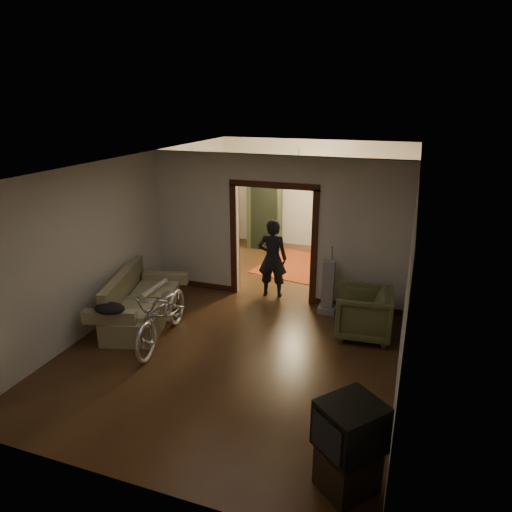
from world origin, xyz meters
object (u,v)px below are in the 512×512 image
at_px(sofa, 141,299).
at_px(armchair, 363,313).
at_px(bicycle, 162,313).
at_px(desk, 358,243).
at_px(person, 272,258).
at_px(locker, 265,216).

distance_m(sofa, armchair, 3.84).
xyz_separation_m(bicycle, desk, (2.44, 5.36, -0.16)).
relative_size(armchair, desk, 1.00).
relative_size(sofa, person, 1.20).
height_order(sofa, bicycle, bicycle).
xyz_separation_m(sofa, desk, (3.14, 4.90, -0.11)).
bearing_deg(bicycle, armchair, 15.14).
xyz_separation_m(sofa, armchair, (3.75, 0.80, -0.03)).
bearing_deg(armchair, person, -123.42).
distance_m(bicycle, armchair, 3.30).
bearing_deg(person, locker, -75.71).
distance_m(person, desk, 3.34).
bearing_deg(desk, sofa, -120.62).
height_order(person, locker, locker).
bearing_deg(locker, bicycle, -92.71).
bearing_deg(locker, sofa, -101.11).
distance_m(sofa, locker, 4.87).
xyz_separation_m(bicycle, person, (1.13, 2.32, 0.30)).
distance_m(bicycle, desk, 5.89).
bearing_deg(sofa, bicycle, -49.28).
height_order(armchair, person, person).
bearing_deg(sofa, armchair, -4.10).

